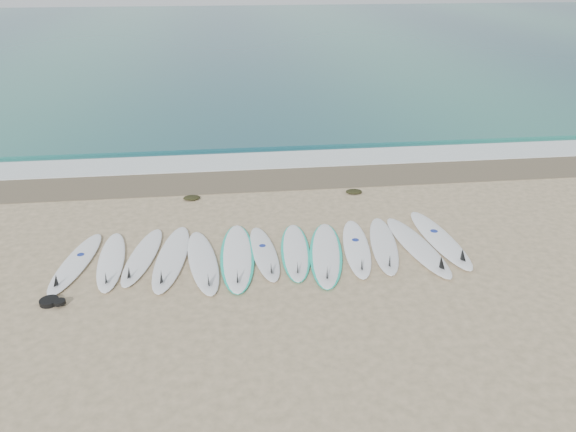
{
  "coord_description": "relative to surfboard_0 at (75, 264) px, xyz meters",
  "views": [
    {
      "loc": [
        -0.75,
        -9.74,
        5.39
      ],
      "look_at": [
        0.55,
        0.87,
        0.4
      ],
      "focal_mm": 35.0,
      "sensor_mm": 36.0,
      "label": 1
    }
  ],
  "objects": [
    {
      "name": "surfboard_8",
      "position": [
        4.82,
        -0.2,
        -0.0
      ],
      "size": [
        1.07,
        2.75,
        0.34
      ],
      "rotation": [
        0.0,
        0.0,
        -0.16
      ],
      "color": "white",
      "rests_on": "ground"
    },
    {
      "name": "surfboard_12",
      "position": [
        7.28,
        0.09,
        0.01
      ],
      "size": [
        0.76,
        2.75,
        0.35
      ],
      "rotation": [
        0.0,
        0.0,
        0.07
      ],
      "color": "white",
      "rests_on": "ground"
    },
    {
      "name": "seaweed_far",
      "position": [
        6.1,
        2.9,
        -0.01
      ],
      "size": [
        0.41,
        0.32,
        0.08
      ],
      "primitive_type": "ellipsoid",
      "color": "black",
      "rests_on": "ground"
    },
    {
      "name": "surfboard_1",
      "position": [
        0.67,
        -0.01,
        -0.0
      ],
      "size": [
        0.65,
        2.41,
        0.3
      ],
      "rotation": [
        0.0,
        0.0,
        0.07
      ],
      "color": "white",
      "rests_on": "ground"
    },
    {
      "name": "surfboard_3",
      "position": [
        1.81,
        -0.03,
        0.01
      ],
      "size": [
        0.85,
        2.72,
        0.34
      ],
      "rotation": [
        0.0,
        0.0,
        -0.11
      ],
      "color": "white",
      "rests_on": "ground"
    },
    {
      "name": "ocean",
      "position": [
        3.66,
        32.53,
        -0.04
      ],
      "size": [
        120.0,
        55.0,
        0.03
      ],
      "primitive_type": "cube",
      "color": "#21605F",
      "rests_on": "ground"
    },
    {
      "name": "wave_crest",
      "position": [
        3.66,
        7.03,
        -0.0
      ],
      "size": [
        120.0,
        1.0,
        0.1
      ],
      "primitive_type": "cube",
      "color": "#21605F",
      "rests_on": "ground"
    },
    {
      "name": "surfboard_2",
      "position": [
        1.24,
        0.11,
        -0.0
      ],
      "size": [
        0.86,
        2.4,
        0.3
      ],
      "rotation": [
        0.0,
        0.0,
        -0.16
      ],
      "color": "white",
      "rests_on": "ground"
    },
    {
      "name": "surfboard_0",
      "position": [
        0.0,
        0.0,
        0.0
      ],
      "size": [
        0.88,
        2.46,
        0.31
      ],
      "rotation": [
        0.0,
        0.0,
        -0.16
      ],
      "color": "white",
      "rests_on": "ground"
    },
    {
      "name": "seaweed_near",
      "position": [
        2.1,
        2.99,
        -0.01
      ],
      "size": [
        0.41,
        0.32,
        0.08
      ],
      "primitive_type": "ellipsoid",
      "color": "black",
      "rests_on": "ground"
    },
    {
      "name": "ground",
      "position": [
        3.66,
        0.03,
        -0.05
      ],
      "size": [
        120.0,
        120.0,
        0.0
      ],
      "primitive_type": "plane",
      "color": "tan"
    },
    {
      "name": "surfboard_7",
      "position": [
        4.24,
        -0.02,
        -0.01
      ],
      "size": [
        0.79,
        2.44,
        0.31
      ],
      "rotation": [
        0.0,
        0.0,
        -0.09
      ],
      "color": "white",
      "rests_on": "ground"
    },
    {
      "name": "surfboard_5",
      "position": [
        3.08,
        -0.11,
        -0.0
      ],
      "size": [
        0.76,
        2.79,
        0.35
      ],
      "rotation": [
        0.0,
        0.0,
        -0.03
      ],
      "color": "white",
      "rests_on": "ground"
    },
    {
      "name": "foam_band",
      "position": [
        3.66,
        5.53,
        -0.03
      ],
      "size": [
        120.0,
        1.4,
        0.04
      ],
      "primitive_type": "cube",
      "color": "silver",
      "rests_on": "ground"
    },
    {
      "name": "surfboard_10",
      "position": [
        6.05,
        -0.0,
        0.0
      ],
      "size": [
        0.92,
        2.56,
        0.32
      ],
      "rotation": [
        0.0,
        0.0,
        -0.16
      ],
      "color": "white",
      "rests_on": "ground"
    },
    {
      "name": "surfboard_11",
      "position": [
        6.72,
        -0.16,
        0.01
      ],
      "size": [
        0.91,
        2.75,
        0.35
      ],
      "rotation": [
        0.0,
        0.0,
        0.13
      ],
      "color": "white",
      "rests_on": "ground"
    },
    {
      "name": "surfboard_6",
      "position": [
        3.62,
        -0.04,
        -0.0
      ],
      "size": [
        0.65,
        2.32,
        0.29
      ],
      "rotation": [
        0.0,
        0.0,
        0.08
      ],
      "color": "silver",
      "rests_on": "ground"
    },
    {
      "name": "surfboard_4",
      "position": [
        2.43,
        -0.25,
        0.0
      ],
      "size": [
        0.86,
        2.61,
        0.33
      ],
      "rotation": [
        0.0,
        0.0,
        0.13
      ],
      "color": "white",
      "rests_on": "ground"
    },
    {
      "name": "wet_sand_band",
      "position": [
        3.66,
        4.13,
        -0.05
      ],
      "size": [
        120.0,
        1.8,
        0.01
      ],
      "primitive_type": "cube",
      "color": "brown",
      "rests_on": "ground"
    },
    {
      "name": "surfboard_9",
      "position": [
        5.47,
        -0.06,
        0.0
      ],
      "size": [
        0.84,
        2.54,
        0.32
      ],
      "rotation": [
        0.0,
        0.0,
        -0.13
      ],
      "color": "white",
      "rests_on": "ground"
    },
    {
      "name": "leash_coil",
      "position": [
        -0.11,
        -1.28,
        -0.0
      ],
      "size": [
        0.46,
        0.36,
        0.11
      ],
      "color": "black",
      "rests_on": "ground"
    }
  ]
}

